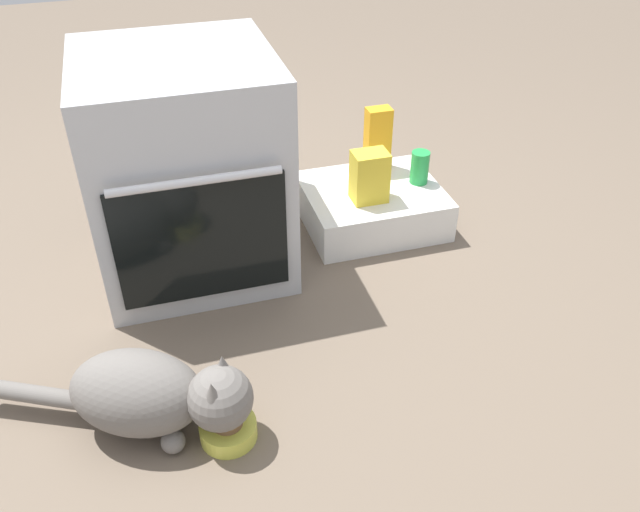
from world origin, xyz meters
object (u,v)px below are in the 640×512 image
at_px(juice_carton, 378,139).
at_px(soda_can, 420,167).
at_px(cat, 153,394).
at_px(oven, 186,167).
at_px(food_bowl, 228,429).
at_px(snack_bag, 370,177).
at_px(pantry_cabinet, 372,206).

bearing_deg(juice_carton, soda_can, -51.76).
height_order(cat, juice_carton, juice_carton).
bearing_deg(juice_carton, cat, -135.64).
xyz_separation_m(oven, soda_can, (0.82, 0.04, -0.15)).
distance_m(food_bowl, snack_bag, 1.01).
distance_m(oven, snack_bag, 0.62).
bearing_deg(pantry_cabinet, food_bowl, -129.43).
xyz_separation_m(pantry_cabinet, food_bowl, (-0.68, -0.83, -0.04)).
bearing_deg(snack_bag, cat, -139.66).
height_order(pantry_cabinet, cat, cat).
xyz_separation_m(juice_carton, snack_bag, (-0.10, -0.21, -0.03)).
bearing_deg(oven, soda_can, 2.64).
distance_m(cat, juice_carton, 1.28).
xyz_separation_m(pantry_cabinet, soda_can, (0.18, -0.00, 0.13)).
bearing_deg(food_bowl, snack_bag, 49.95).
distance_m(pantry_cabinet, snack_bag, 0.18).
height_order(pantry_cabinet, snack_bag, snack_bag).
xyz_separation_m(oven, snack_bag, (0.61, -0.03, -0.12)).
relative_size(pantry_cabinet, soda_can, 4.04).
xyz_separation_m(oven, pantry_cabinet, (0.65, 0.04, -0.28)).
xyz_separation_m(pantry_cabinet, juice_carton, (0.06, 0.14, 0.19)).
relative_size(food_bowl, cat, 0.22).
xyz_separation_m(pantry_cabinet, snack_bag, (-0.04, -0.07, 0.16)).
distance_m(pantry_cabinet, cat, 1.13).
bearing_deg(snack_bag, pantry_cabinet, 58.60).
relative_size(pantry_cabinet, cat, 0.73).
xyz_separation_m(cat, snack_bag, (0.80, 0.68, 0.11)).
distance_m(oven, cat, 0.77).
xyz_separation_m(food_bowl, cat, (-0.16, 0.08, 0.09)).
distance_m(cat, snack_bag, 1.06).
bearing_deg(snack_bag, food_bowl, -130.05).
bearing_deg(cat, pantry_cabinet, 66.89).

